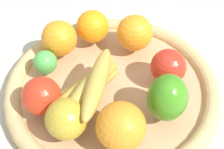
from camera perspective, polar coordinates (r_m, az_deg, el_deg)
name	(u,v)px	position (r m, az deg, el deg)	size (l,w,h in m)	color
ground_plane	(112,94)	(0.64, 0.00, -3.39)	(2.40, 2.40, 0.00)	#BAB59E
basket	(112,88)	(0.63, 0.00, -2.43)	(0.41, 0.41, 0.04)	tan
banana_bunch	(88,87)	(0.56, -4.32, -2.14)	(0.17, 0.15, 0.07)	#AA9739
bell_pepper	(167,98)	(0.54, 9.78, -4.03)	(0.07, 0.07, 0.09)	#3B811A
orange_2	(93,26)	(0.68, -3.45, 8.48)	(0.07, 0.07, 0.07)	orange
orange_0	(135,33)	(0.66, 4.03, 7.36)	(0.07, 0.07, 0.07)	orange
lime_0	(45,62)	(0.63, -11.70, 2.14)	(0.05, 0.05, 0.05)	green
apple_0	(168,67)	(0.61, 9.93, 1.37)	(0.07, 0.07, 0.07)	red
apple_2	(66,119)	(0.53, -8.07, -7.76)	(0.07, 0.07, 0.07)	#AF9329
orange_3	(121,126)	(0.51, 1.57, -9.15)	(0.08, 0.08, 0.08)	orange
orange_1	(59,38)	(0.66, -9.30, 6.34)	(0.07, 0.07, 0.07)	orange
apple_1	(41,96)	(0.56, -12.36, -3.74)	(0.07, 0.07, 0.07)	red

